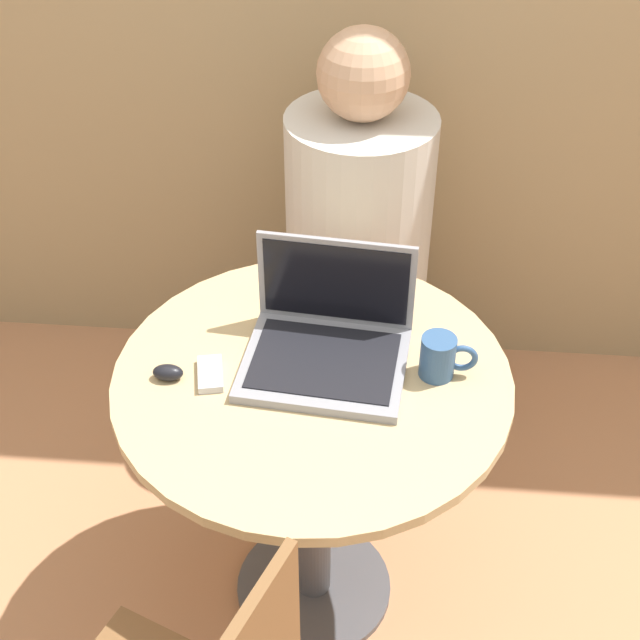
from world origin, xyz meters
The scene contains 7 objects.
ground_plane centered at (0.00, 0.00, 0.00)m, with size 12.00×12.00×0.00m, color tan.
round_table centered at (0.00, 0.00, 0.56)m, with size 0.80×0.80×0.73m.
laptop centered at (0.03, 0.06, 0.77)m, with size 0.35×0.30×0.22m.
cell_phone centered at (-0.20, -0.02, 0.74)m, with size 0.07×0.11×0.02m.
computer_mouse centered at (-0.28, -0.04, 0.75)m, with size 0.06×0.04×0.03m.
coffee_cup centered at (0.25, 0.02, 0.77)m, with size 0.11×0.07×0.09m.
person_seated centered at (0.06, 0.73, 0.49)m, with size 0.38×0.60×1.18m.
Camera 1 is at (0.13, -1.30, 1.94)m, focal length 50.00 mm.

